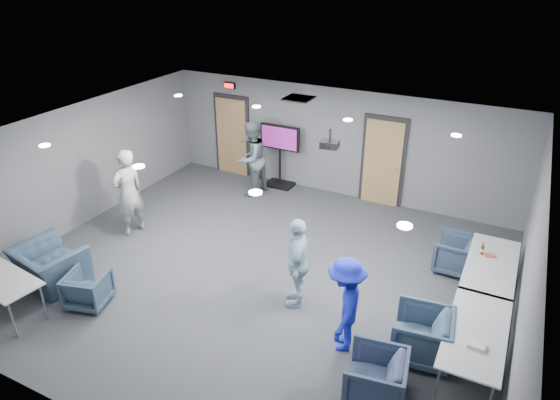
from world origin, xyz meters
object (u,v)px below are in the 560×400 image
at_px(person_a, 128,192).
at_px(projector, 330,144).
at_px(person_d, 345,305).
at_px(table_right_a, 491,266).
at_px(person_c, 298,262).
at_px(chair_right_c, 376,378).
at_px(table_right_b, 476,333).
at_px(chair_right_b, 421,335).
at_px(person_b, 251,159).
at_px(chair_front_b, 50,266).
at_px(chair_right_a, 456,254).
at_px(tv_stand, 280,152).
at_px(chair_front_a, 88,289).
at_px(bottle_right, 482,250).

relative_size(person_a, projector, 5.39).
xyz_separation_m(person_d, table_right_a, (1.85, 2.28, -0.10)).
distance_m(person_c, projector, 2.27).
height_order(person_a, chair_right_c, person_a).
height_order(person_a, table_right_b, person_a).
height_order(person_c, table_right_b, person_c).
bearing_deg(person_a, chair_right_b, 95.52).
relative_size(person_b, table_right_b, 0.97).
xyz_separation_m(person_c, chair_front_b, (-4.30, -1.54, -0.45)).
distance_m(chair_right_a, table_right_a, 0.99).
relative_size(person_d, chair_right_b, 1.83).
distance_m(chair_right_c, table_right_a, 3.27).
relative_size(chair_right_c, tv_stand, 0.49).
bearing_deg(table_right_b, chair_right_c, 136.53).
xyz_separation_m(table_right_b, tv_stand, (-5.44, 4.55, 0.25)).
bearing_deg(person_b, projector, 61.43).
bearing_deg(chair_front_b, chair_right_c, -169.81).
height_order(chair_right_a, chair_front_a, chair_right_a).
distance_m(person_a, person_c, 4.31).
relative_size(person_b, projector, 5.32).
relative_size(chair_front_a, chair_front_b, 0.59).
bearing_deg(tv_stand, chair_right_b, -44.36).
height_order(table_right_a, projector, projector).
bearing_deg(chair_right_a, tv_stand, -111.08).
distance_m(person_c, chair_right_c, 2.39).
relative_size(person_c, chair_right_c, 2.04).
xyz_separation_m(person_c, bottle_right, (2.75, 1.85, -0.01)).
relative_size(person_b, chair_front_b, 1.62).
bearing_deg(chair_right_a, person_b, -101.95).
bearing_deg(chair_right_a, table_right_a, 45.96).
distance_m(person_d, chair_right_a, 3.21).
distance_m(person_a, projector, 4.49).
height_order(table_right_b, projector, projector).
relative_size(chair_right_b, table_right_a, 0.44).
bearing_deg(chair_right_a, person_d, -20.72).
distance_m(chair_right_c, chair_front_a, 5.08).
bearing_deg(chair_right_c, person_a, -117.15).
xyz_separation_m(person_d, chair_front_a, (-4.33, -1.01, -0.48)).
relative_size(table_right_a, table_right_b, 1.00).
xyz_separation_m(chair_right_b, chair_right_c, (-0.37, -1.10, -0.02)).
distance_m(chair_front_a, bottle_right, 6.96).
relative_size(chair_right_b, projector, 2.42).
xyz_separation_m(person_a, chair_front_a, (1.04, -2.29, -0.65)).
distance_m(chair_right_a, chair_right_b, 2.62).
xyz_separation_m(chair_right_b, table_right_b, (0.73, 0.06, 0.30)).
bearing_deg(chair_right_b, chair_front_a, -82.71).
bearing_deg(table_right_a, bottle_right, 39.75).
xyz_separation_m(tv_stand, projector, (2.35, -2.63, 1.47)).
distance_m(person_d, tv_stand, 6.10).
relative_size(person_c, table_right_b, 0.84).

